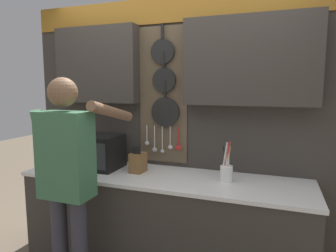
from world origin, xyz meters
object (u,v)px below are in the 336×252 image
Objects in this scene: knife_block at (138,162)px; utensil_crock at (226,171)px; microwave at (94,151)px; person at (67,172)px.

utensil_crock is at bearing 0.13° from knife_block.
person is (0.16, -0.59, -0.02)m from microwave.
knife_block is at bearing 63.63° from person.
microwave is 1.51× the size of utensil_crock.
microwave is 1.94× the size of knife_block.
person is at bearing -151.23° from utensil_crock.
person is (-0.29, -0.59, 0.04)m from knife_block.
utensil_crock is at bearing 0.10° from microwave.
microwave is at bearing 105.28° from person.
knife_block is at bearing -179.87° from utensil_crock.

